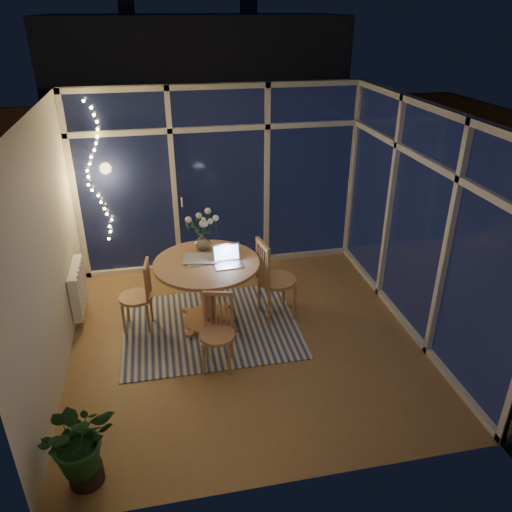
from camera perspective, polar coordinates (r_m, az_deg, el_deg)
name	(u,v)px	position (r m, az deg, el deg)	size (l,w,h in m)	color
floor	(248,339)	(5.92, -0.97, -9.43)	(4.00, 4.00, 0.00)	olive
ceiling	(245,112)	(4.86, -1.22, 16.14)	(4.00, 4.00, 0.00)	white
wall_back	(220,180)	(7.10, -4.09, 8.69)	(4.00, 0.04, 2.60)	beige
wall_front	(299,354)	(3.59, 4.92, -11.14)	(4.00, 0.04, 2.60)	beige
wall_left	(47,255)	(5.31, -22.81, 0.10)	(0.04, 4.00, 2.60)	beige
wall_right	(421,223)	(5.92, 18.34, 3.59)	(0.04, 4.00, 2.60)	beige
window_wall_back	(221,181)	(7.06, -4.04, 8.60)	(4.00, 0.10, 2.60)	silver
window_wall_right	(418,223)	(5.90, 18.00, 3.57)	(0.10, 4.00, 2.60)	silver
radiator	(78,288)	(6.49, -19.67, -3.46)	(0.10, 0.70, 0.58)	white
fairy_lights	(96,174)	(6.91, -17.85, 8.92)	(0.24, 0.10, 1.85)	#F0C660
garden_patio	(226,197)	(10.42, -3.39, 6.78)	(12.00, 6.00, 0.10)	black
garden_fence	(198,146)	(10.56, -6.70, 12.37)	(11.00, 0.08, 1.80)	#3A2415
neighbour_roof	(195,63)	(13.31, -6.98, 21.02)	(7.00, 3.00, 2.20)	#353740
garden_shrubs	(164,205)	(8.65, -10.47, 5.71)	(0.90, 0.90, 0.90)	#183216
rug	(210,327)	(6.13, -5.22, -8.04)	(2.09, 1.68, 0.01)	beige
dining_table	(208,293)	(5.99, -5.50, -4.25)	(1.23, 1.23, 0.84)	#A77D4B
chair_left	(135,296)	(6.03, -13.61, -4.43)	(0.41, 0.41, 0.89)	#A77D4B
chair_right	(277,278)	(6.06, 2.43, -2.57)	(0.49, 0.49, 1.06)	#A77D4B
chair_front	(217,333)	(5.28, -4.46, -8.82)	(0.40, 0.40, 0.86)	#A77D4B
laptop	(228,256)	(5.64, -3.18, -0.01)	(0.32, 0.28, 0.23)	silver
flower_vase	(202,241)	(6.05, -6.17, 1.67)	(0.20, 0.20, 0.21)	white
bowl	(233,251)	(5.98, -2.64, 0.59)	(0.15, 0.15, 0.04)	white
newspapers	(199,259)	(5.83, -6.56, -0.37)	(0.38, 0.29, 0.02)	beige
phone	(209,264)	(5.74, -5.45, -0.87)	(0.12, 0.06, 0.01)	black
potted_plant	(81,447)	(4.43, -19.41, -19.91)	(0.54, 0.47, 0.76)	#17431C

